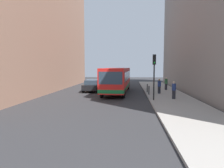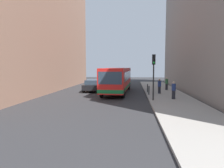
# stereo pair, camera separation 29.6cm
# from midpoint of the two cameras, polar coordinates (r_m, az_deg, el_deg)

# --- Properties ---
(ground_plane) EXTENTS (80.00, 80.00, 0.00)m
(ground_plane) POSITION_cam_midpoint_polar(r_m,az_deg,el_deg) (21.41, 1.68, -3.59)
(ground_plane) COLOR #2D2D30
(sidewalk) EXTENTS (4.40, 40.00, 0.15)m
(sidewalk) POSITION_cam_midpoint_polar(r_m,az_deg,el_deg) (21.68, 16.09, -3.47)
(sidewalk) COLOR #9E9991
(sidewalk) RESTS_ON ground
(building_left) EXTENTS (7.00, 32.00, 17.24)m
(building_left) POSITION_cam_midpoint_polar(r_m,az_deg,el_deg) (28.84, -21.96, 15.47)
(building_left) COLOR #936B56
(building_left) RESTS_ON ground
(building_right) EXTENTS (7.00, 32.00, 17.13)m
(building_right) POSITION_cam_midpoint_polar(r_m,az_deg,el_deg) (27.53, 28.08, 15.66)
(building_right) COLOR gray
(building_right) RESTS_ON ground
(bus) EXTENTS (3.05, 11.13, 3.00)m
(bus) POSITION_cam_midpoint_polar(r_m,az_deg,el_deg) (24.45, 1.90, 1.54)
(bus) COLOR red
(bus) RESTS_ON ground
(car_beside_bus) EXTENTS (1.94, 4.44, 1.48)m
(car_beside_bus) POSITION_cam_midpoint_polar(r_m,az_deg,el_deg) (26.09, -5.25, -0.34)
(car_beside_bus) COLOR black
(car_beside_bus) RESTS_ON ground
(car_behind_bus) EXTENTS (2.10, 4.51, 1.48)m
(car_behind_bus) POSITION_cam_midpoint_polar(r_m,az_deg,el_deg) (33.62, 2.83, 0.85)
(car_behind_bus) COLOR black
(car_behind_bus) RESTS_ON ground
(traffic_light) EXTENTS (0.28, 0.33, 4.10)m
(traffic_light) POSITION_cam_midpoint_polar(r_m,az_deg,el_deg) (18.39, 12.16, 4.31)
(traffic_light) COLOR black
(traffic_light) RESTS_ON sidewalk
(bollard_near) EXTENTS (0.11, 0.11, 0.95)m
(bollard_near) POSITION_cam_midpoint_polar(r_m,az_deg,el_deg) (22.09, 10.80, -1.77)
(bollard_near) COLOR black
(bollard_near) RESTS_ON sidewalk
(bollard_mid) EXTENTS (0.11, 0.11, 0.95)m
(bollard_mid) POSITION_cam_midpoint_polar(r_m,az_deg,el_deg) (24.33, 10.35, -1.16)
(bollard_mid) COLOR black
(bollard_mid) RESTS_ON sidewalk
(pedestrian_near_signal) EXTENTS (0.38, 0.38, 1.65)m
(pedestrian_near_signal) POSITION_cam_midpoint_polar(r_m,az_deg,el_deg) (19.72, 17.46, -1.69)
(pedestrian_near_signal) COLOR #26262D
(pedestrian_near_signal) RESTS_ON sidewalk
(pedestrian_mid_sidewalk) EXTENTS (0.38, 0.38, 1.63)m
(pedestrian_mid_sidewalk) POSITION_cam_midpoint_polar(r_m,az_deg,el_deg) (23.34, 13.64, -0.65)
(pedestrian_mid_sidewalk) COLOR #26262D
(pedestrian_mid_sidewalk) RESTS_ON sidewalk
(pedestrian_far_sidewalk) EXTENTS (0.38, 0.38, 1.63)m
(pedestrian_far_sidewalk) POSITION_cam_midpoint_polar(r_m,az_deg,el_deg) (27.15, 15.51, 0.08)
(pedestrian_far_sidewalk) COLOR #26262D
(pedestrian_far_sidewalk) RESTS_ON sidewalk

